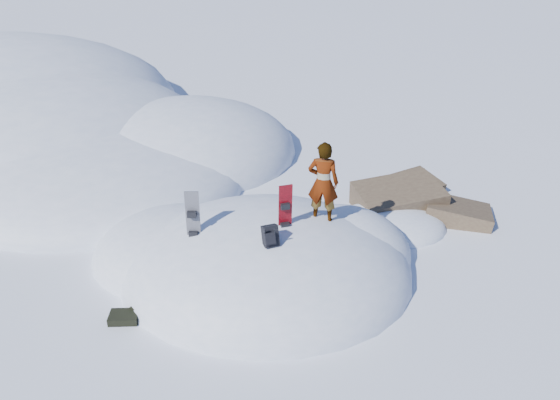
# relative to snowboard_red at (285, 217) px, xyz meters

# --- Properties ---
(ground) EXTENTS (120.00, 120.00, 0.00)m
(ground) POSITION_rel_snowboard_red_xyz_m (-0.47, 0.25, -1.67)
(ground) COLOR white
(ground) RESTS_ON ground
(snow_mound) EXTENTS (8.00, 6.00, 3.00)m
(snow_mound) POSITION_rel_snowboard_red_xyz_m (-0.64, 0.49, -1.67)
(snow_mound) COLOR white
(snow_mound) RESTS_ON ground
(snow_ridge) EXTENTS (21.50, 18.50, 6.40)m
(snow_ridge) POSITION_rel_snowboard_red_xyz_m (-10.90, 10.09, -1.67)
(snow_ridge) COLOR white
(snow_ridge) RESTS_ON ground
(rock_outcrop) EXTENTS (4.68, 4.41, 1.68)m
(rock_outcrop) POSITION_rel_snowboard_red_xyz_m (3.25, 3.26, -1.65)
(rock_outcrop) COLOR brown
(rock_outcrop) RESTS_ON ground
(snowboard_red) EXTENTS (0.33, 0.26, 1.65)m
(snowboard_red) POSITION_rel_snowboard_red_xyz_m (0.00, 0.00, 0.00)
(snowboard_red) COLOR red
(snowboard_red) RESTS_ON snow_mound
(snowboard_dark) EXTENTS (0.32, 0.21, 1.68)m
(snowboard_dark) POSITION_rel_snowboard_red_xyz_m (-2.04, -0.22, -0.16)
(snowboard_dark) COLOR black
(snowboard_dark) RESTS_ON snow_mound
(backpack) EXTENTS (0.44, 0.50, 0.54)m
(backpack) POSITION_rel_snowboard_red_xyz_m (-0.28, -0.73, -0.06)
(backpack) COLOR black
(backpack) RESTS_ON snow_mound
(gear_pile) EXTENTS (0.81, 0.61, 0.22)m
(gear_pile) POSITION_rel_snowboard_red_xyz_m (-3.28, -1.67, -1.56)
(gear_pile) COLOR black
(gear_pile) RESTS_ON ground
(person) EXTENTS (0.78, 0.58, 1.95)m
(person) POSITION_rel_snowboard_red_xyz_m (0.84, 0.58, 0.61)
(person) COLOR slate
(person) RESTS_ON snow_mound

